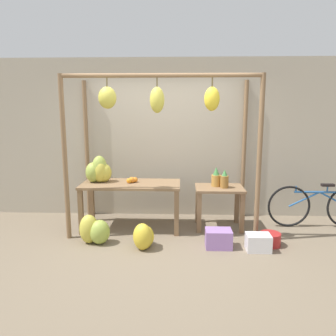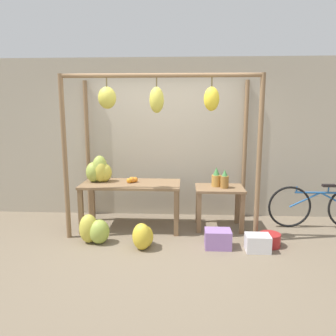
% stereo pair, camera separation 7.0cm
% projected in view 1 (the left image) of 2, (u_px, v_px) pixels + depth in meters
% --- Properties ---
extents(ground_plane, '(20.00, 20.00, 0.00)m').
position_uv_depth(ground_plane, '(160.00, 247.00, 4.63)').
color(ground_plane, '#756651').
extents(shop_wall_back, '(8.00, 0.08, 2.80)m').
position_uv_depth(shop_wall_back, '(165.00, 139.00, 5.86)').
color(shop_wall_back, '#B2A893').
rests_on(shop_wall_back, ground_plane).
extents(stall_awning, '(2.87, 1.28, 2.41)m').
position_uv_depth(stall_awning, '(159.00, 124.00, 4.87)').
color(stall_awning, brown).
rests_on(stall_awning, ground_plane).
extents(display_table_main, '(1.58, 0.73, 0.75)m').
position_uv_depth(display_table_main, '(131.00, 190.00, 5.28)').
color(display_table_main, brown).
rests_on(display_table_main, ground_plane).
extents(display_table_side, '(0.77, 0.58, 0.68)m').
position_uv_depth(display_table_side, '(219.00, 197.00, 5.32)').
color(display_table_side, brown).
rests_on(display_table_side, ground_plane).
extents(banana_pile_on_table, '(0.47, 0.35, 0.43)m').
position_uv_depth(banana_pile_on_table, '(99.00, 171.00, 5.30)').
color(banana_pile_on_table, gold).
rests_on(banana_pile_on_table, display_table_main).
extents(orange_pile, '(0.17, 0.15, 0.09)m').
position_uv_depth(orange_pile, '(132.00, 180.00, 5.27)').
color(orange_pile, orange).
rests_on(orange_pile, display_table_main).
extents(pineapple_cluster, '(0.26, 0.24, 0.32)m').
position_uv_depth(pineapple_cluster, '(221.00, 179.00, 5.27)').
color(pineapple_cluster, olive).
rests_on(pineapple_cluster, display_table_side).
extents(banana_pile_ground_left, '(0.52, 0.37, 0.43)m').
position_uv_depth(banana_pile_ground_left, '(94.00, 230.00, 4.73)').
color(banana_pile_ground_left, '#9EB247').
rests_on(banana_pile_ground_left, ground_plane).
extents(banana_pile_ground_right, '(0.38, 0.45, 0.38)m').
position_uv_depth(banana_pile_ground_right, '(143.00, 236.00, 4.58)').
color(banana_pile_ground_right, yellow).
rests_on(banana_pile_ground_right, ground_plane).
extents(fruit_crate_white, '(0.37, 0.27, 0.26)m').
position_uv_depth(fruit_crate_white, '(218.00, 239.00, 4.60)').
color(fruit_crate_white, '#9970B7').
rests_on(fruit_crate_white, ground_plane).
extents(blue_bucket, '(0.30, 0.30, 0.18)m').
position_uv_depth(blue_bucket, '(270.00, 239.00, 4.67)').
color(blue_bucket, '#AD2323').
rests_on(blue_bucket, ground_plane).
extents(parked_bicycle, '(1.65, 0.08, 0.73)m').
position_uv_depth(parked_bicycle, '(319.00, 206.00, 5.36)').
color(parked_bicycle, black).
rests_on(parked_bicycle, ground_plane).
extents(fruit_crate_purple, '(0.33, 0.24, 0.23)m').
position_uv_depth(fruit_crate_purple, '(258.00, 242.00, 4.50)').
color(fruit_crate_purple, silver).
rests_on(fruit_crate_purple, ground_plane).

